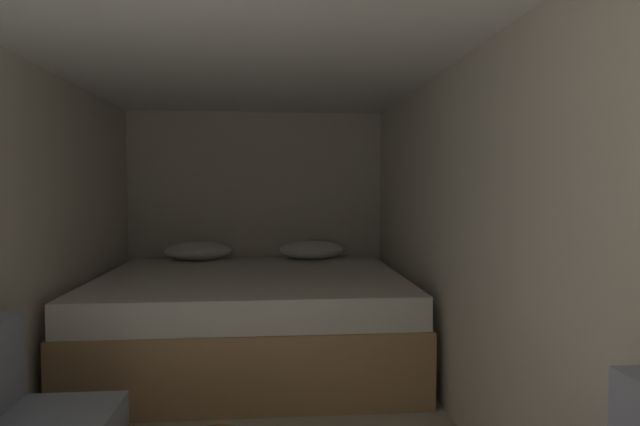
% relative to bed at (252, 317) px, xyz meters
% --- Properties ---
extents(wall_back, '(2.51, 0.05, 2.07)m').
position_rel_bed_xyz_m(wall_back, '(0.00, 1.04, 0.68)').
color(wall_back, beige).
rests_on(wall_back, ground).
extents(wall_right, '(0.05, 5.24, 2.07)m').
position_rel_bed_xyz_m(wall_right, '(1.23, -1.61, 0.68)').
color(wall_right, beige).
rests_on(wall_right, ground).
extents(ceiling_slab, '(2.51, 5.24, 0.05)m').
position_rel_bed_xyz_m(ceiling_slab, '(0.00, -1.61, 1.74)').
color(ceiling_slab, white).
rests_on(ceiling_slab, wall_left).
extents(bed, '(2.29, 1.96, 0.87)m').
position_rel_bed_xyz_m(bed, '(0.00, 0.00, 0.00)').
color(bed, tan).
rests_on(bed, ground).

